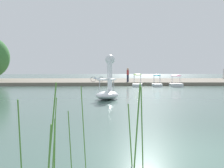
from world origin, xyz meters
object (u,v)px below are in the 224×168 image
pedal_boat_cyan (157,83)px  pedal_boat_pink (176,83)px  person_on_path (128,74)px  pedal_boat_lime (137,83)px  swan_boat (108,88)px  bicycle_parked (97,79)px

pedal_boat_cyan → pedal_boat_pink: pedal_boat_cyan is taller
pedal_boat_cyan → person_on_path: 5.07m
pedal_boat_pink → pedal_boat_lime: bearing=177.0°
swan_boat → pedal_boat_lime: bearing=76.3°
pedal_boat_lime → pedal_boat_pink: 4.64m
pedal_boat_lime → bicycle_parked: bearing=145.1°
swan_boat → pedal_boat_pink: (8.55, 15.79, -0.28)m
pedal_boat_lime → pedal_boat_pink: bearing=-3.0°
pedal_boat_lime → pedal_boat_cyan: size_ratio=0.98×
bicycle_parked → pedal_boat_lime: bearing=-34.9°
pedal_boat_lime → bicycle_parked: pedal_boat_lime is taller
pedal_boat_pink → pedal_boat_cyan: bearing=178.3°
pedal_boat_cyan → bicycle_parked: bearing=153.6°
pedal_boat_lime → pedal_boat_pink: (4.63, -0.24, -0.03)m
pedal_boat_lime → person_on_path: person_on_path is taller
swan_boat → pedal_boat_lime: (3.92, 16.03, -0.26)m
pedal_boat_lime → bicycle_parked: 6.00m
swan_boat → bicycle_parked: bearing=92.9°
person_on_path → pedal_boat_lime: bearing=-77.1°
swan_boat → pedal_boat_lime: size_ratio=1.53×
pedal_boat_pink → swan_boat: bearing=-118.4°
person_on_path → pedal_boat_pink: bearing=-35.5°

